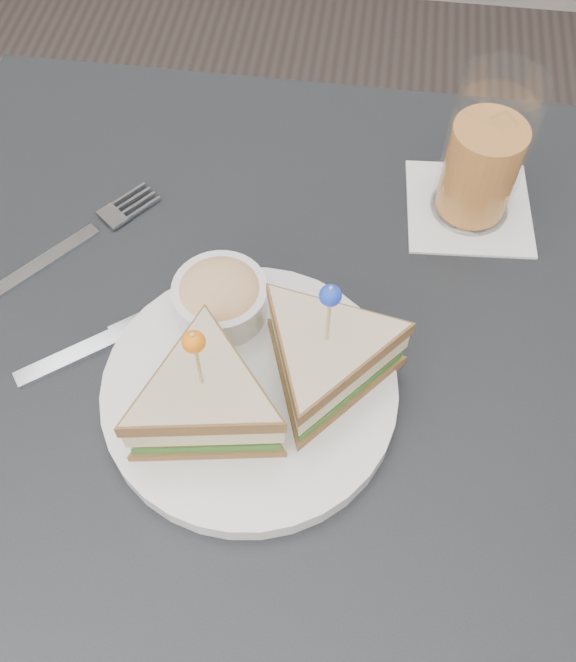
{
  "coord_description": "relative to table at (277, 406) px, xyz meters",
  "views": [
    {
      "loc": [
        0.06,
        -0.33,
        1.34
      ],
      "look_at": [
        0.01,
        0.01,
        0.8
      ],
      "focal_mm": 40.0,
      "sensor_mm": 36.0,
      "label": 1
    }
  ],
  "objects": [
    {
      "name": "cutlery_fork",
      "position": [
        -0.22,
        0.12,
        0.08
      ],
      "size": [
        0.15,
        0.18,
        0.01
      ],
      "rotation": [
        0.0,
        0.0,
        -0.68
      ],
      "color": "silver",
      "rests_on": "table"
    },
    {
      "name": "cutlery_knife",
      "position": [
        -0.15,
        0.02,
        0.08
      ],
      "size": [
        0.19,
        0.16,
        0.01
      ],
      "rotation": [
        0.0,
        0.0,
        -0.91
      ],
      "color": "silver",
      "rests_on": "table"
    },
    {
      "name": "plate_meal",
      "position": [
        -0.01,
        -0.03,
        0.12
      ],
      "size": [
        0.34,
        0.34,
        0.15
      ],
      "rotation": [
        0.0,
        0.0,
        -0.36
      ],
      "color": "white",
      "rests_on": "table"
    },
    {
      "name": "ground_plane",
      "position": [
        0.0,
        0.0,
        -0.67
      ],
      "size": [
        3.5,
        3.5,
        0.0
      ],
      "primitive_type": "plane",
      "color": "#3F3833"
    },
    {
      "name": "table",
      "position": [
        0.0,
        0.0,
        0.0
      ],
      "size": [
        0.8,
        0.8,
        0.75
      ],
      "color": "black",
      "rests_on": "ground"
    },
    {
      "name": "drink_set",
      "position": [
        0.17,
        0.22,
        0.15
      ],
      "size": [
        0.14,
        0.14,
        0.16
      ],
      "rotation": [
        0.0,
        0.0,
        0.08
      ],
      "color": "white",
      "rests_on": "table"
    }
  ]
}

